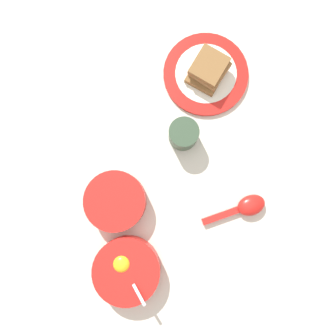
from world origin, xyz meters
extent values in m
plane|color=beige|center=(0.00, 0.00, 0.00)|extent=(3.00, 3.00, 0.00)
cylinder|color=red|center=(-0.04, 0.22, 0.03)|extent=(0.16, 0.16, 0.05)
cylinder|color=white|center=(-0.04, 0.22, 0.03)|extent=(0.13, 0.13, 0.02)
ellipsoid|color=yellow|center=(-0.02, 0.22, 0.05)|extent=(0.04, 0.04, 0.02)
cylinder|color=black|center=(-0.03, 0.21, 0.04)|extent=(0.04, 0.04, 0.00)
ellipsoid|color=silver|center=(-0.06, 0.23, 0.05)|extent=(0.03, 0.02, 0.01)
cube|color=silver|center=(-0.10, 0.23, 0.07)|extent=(0.05, 0.01, 0.03)
cylinder|color=red|center=(0.21, -0.25, 0.01)|extent=(0.22, 0.22, 0.01)
cylinder|color=white|center=(0.21, -0.25, 0.01)|extent=(0.16, 0.16, 0.00)
cube|color=brown|center=(0.21, -0.24, 0.02)|extent=(0.11, 0.11, 0.02)
cube|color=#9E7042|center=(0.21, -0.25, 0.04)|extent=(0.10, 0.10, 0.02)
cube|color=brown|center=(0.22, -0.25, 0.05)|extent=(0.10, 0.10, 0.02)
ellipsoid|color=red|center=(-0.12, -0.11, 0.02)|extent=(0.07, 0.08, 0.03)
cube|color=red|center=(-0.09, -0.04, 0.01)|extent=(0.05, 0.10, 0.01)
cylinder|color=red|center=(0.11, 0.14, 0.03)|extent=(0.15, 0.15, 0.06)
cylinder|color=white|center=(0.11, 0.14, 0.04)|extent=(0.12, 0.12, 0.02)
cylinder|color=#334733|center=(0.13, -0.09, 0.03)|extent=(0.07, 0.07, 0.07)
cylinder|color=#472B16|center=(0.13, -0.09, 0.06)|extent=(0.06, 0.06, 0.01)
camera|label=1|loc=(0.03, 0.04, 0.84)|focal=35.00mm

